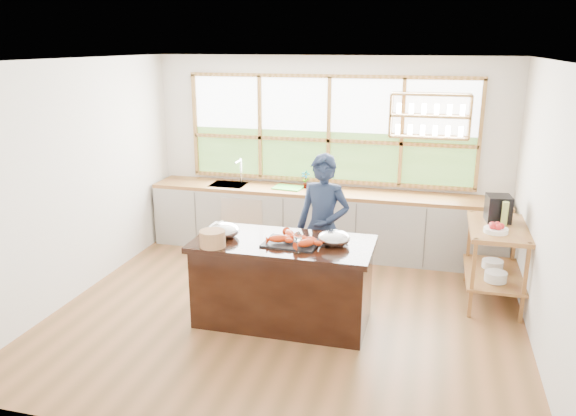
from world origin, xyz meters
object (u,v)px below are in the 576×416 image
(island, at_px, (283,281))
(cook, at_px, (323,228))
(espresso_machine, at_px, (498,208))
(wicker_basket, at_px, (213,239))

(island, xyz_separation_m, cook, (0.28, 0.68, 0.39))
(espresso_machine, xyz_separation_m, wicker_basket, (-2.83, -1.62, -0.07))
(cook, xyz_separation_m, wicker_basket, (-0.92, -1.00, 0.14))
(island, bearing_deg, espresso_machine, 30.54)
(island, relative_size, cook, 1.09)
(island, distance_m, espresso_machine, 2.61)
(cook, bearing_deg, island, -103.64)
(island, distance_m, cook, 0.83)
(wicker_basket, bearing_deg, espresso_machine, 29.76)
(wicker_basket, bearing_deg, cook, 47.42)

